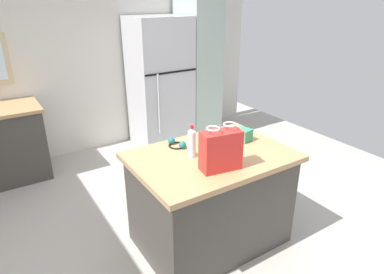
{
  "coord_description": "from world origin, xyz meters",
  "views": [
    {
      "loc": [
        -1.32,
        -2.08,
        2.11
      ],
      "look_at": [
        0.18,
        0.26,
        0.92
      ],
      "focal_mm": 31.65,
      "sensor_mm": 36.0,
      "label": 1
    }
  ],
  "objects_px": {
    "kitchen_island": "(210,199)",
    "bottle": "(192,142)",
    "shopping_bag": "(221,150)",
    "small_box": "(243,135)",
    "tall_cabinet": "(198,68)",
    "ear_defenders": "(177,144)",
    "refrigerator": "(160,83)"
  },
  "relations": [
    {
      "from": "small_box",
      "to": "bottle",
      "type": "bearing_deg",
      "value": -177.94
    },
    {
      "from": "small_box",
      "to": "ear_defenders",
      "type": "bearing_deg",
      "value": 159.11
    },
    {
      "from": "bottle",
      "to": "tall_cabinet",
      "type": "bearing_deg",
      "value": 55.22
    },
    {
      "from": "shopping_bag",
      "to": "refrigerator",
      "type": "bearing_deg",
      "value": 72.38
    },
    {
      "from": "refrigerator",
      "to": "shopping_bag",
      "type": "bearing_deg",
      "value": -107.62
    },
    {
      "from": "kitchen_island",
      "to": "small_box",
      "type": "relative_size",
      "value": 10.03
    },
    {
      "from": "bottle",
      "to": "refrigerator",
      "type": "bearing_deg",
      "value": 68.63
    },
    {
      "from": "kitchen_island",
      "to": "shopping_bag",
      "type": "xyz_separation_m",
      "value": [
        -0.09,
        -0.24,
        0.59
      ]
    },
    {
      "from": "tall_cabinet",
      "to": "bottle",
      "type": "relative_size",
      "value": 7.81
    },
    {
      "from": "kitchen_island",
      "to": "small_box",
      "type": "distance_m",
      "value": 0.64
    },
    {
      "from": "shopping_bag",
      "to": "bottle",
      "type": "distance_m",
      "value": 0.31
    },
    {
      "from": "tall_cabinet",
      "to": "bottle",
      "type": "height_order",
      "value": "tall_cabinet"
    },
    {
      "from": "small_box",
      "to": "ear_defenders",
      "type": "distance_m",
      "value": 0.61
    },
    {
      "from": "ear_defenders",
      "to": "bottle",
      "type": "bearing_deg",
      "value": -89.46
    },
    {
      "from": "tall_cabinet",
      "to": "shopping_bag",
      "type": "bearing_deg",
      "value": -120.28
    },
    {
      "from": "shopping_bag",
      "to": "small_box",
      "type": "bearing_deg",
      "value": 32.47
    },
    {
      "from": "kitchen_island",
      "to": "tall_cabinet",
      "type": "relative_size",
      "value": 0.61
    },
    {
      "from": "tall_cabinet",
      "to": "ear_defenders",
      "type": "relative_size",
      "value": 10.93
    },
    {
      "from": "tall_cabinet",
      "to": "small_box",
      "type": "height_order",
      "value": "tall_cabinet"
    },
    {
      "from": "tall_cabinet",
      "to": "ear_defenders",
      "type": "xyz_separation_m",
      "value": [
        -1.5,
        -1.92,
        -0.17
      ]
    },
    {
      "from": "kitchen_island",
      "to": "small_box",
      "type": "xyz_separation_m",
      "value": [
        0.41,
        0.08,
        0.49
      ]
    },
    {
      "from": "shopping_bag",
      "to": "small_box",
      "type": "xyz_separation_m",
      "value": [
        0.5,
        0.32,
        -0.1
      ]
    },
    {
      "from": "shopping_bag",
      "to": "bottle",
      "type": "relative_size",
      "value": 1.29
    },
    {
      "from": "ear_defenders",
      "to": "kitchen_island",
      "type": "bearing_deg",
      "value": -62.02
    },
    {
      "from": "tall_cabinet",
      "to": "small_box",
      "type": "bearing_deg",
      "value": -113.6
    },
    {
      "from": "refrigerator",
      "to": "small_box",
      "type": "bearing_deg",
      "value": -97.45
    },
    {
      "from": "kitchen_island",
      "to": "bottle",
      "type": "height_order",
      "value": "bottle"
    },
    {
      "from": "shopping_bag",
      "to": "tall_cabinet",
      "type": "bearing_deg",
      "value": 59.72
    },
    {
      "from": "kitchen_island",
      "to": "small_box",
      "type": "height_order",
      "value": "small_box"
    },
    {
      "from": "refrigerator",
      "to": "bottle",
      "type": "bearing_deg",
      "value": -111.37
    },
    {
      "from": "shopping_bag",
      "to": "ear_defenders",
      "type": "bearing_deg",
      "value": 97.08
    },
    {
      "from": "kitchen_island",
      "to": "ear_defenders",
      "type": "bearing_deg",
      "value": 117.98
    }
  ]
}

